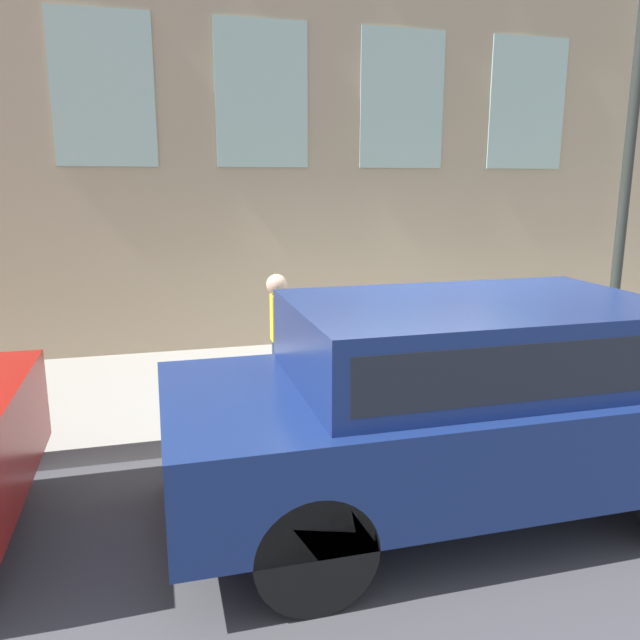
# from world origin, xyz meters

# --- Properties ---
(ground_plane) EXTENTS (80.00, 80.00, 0.00)m
(ground_plane) POSITION_xyz_m (0.00, 0.00, 0.00)
(ground_plane) COLOR #47474C
(sidewalk) EXTENTS (3.02, 60.00, 0.17)m
(sidewalk) POSITION_xyz_m (1.51, 0.00, 0.08)
(sidewalk) COLOR #9E9B93
(sidewalk) RESTS_ON ground_plane
(fire_hydrant) EXTENTS (0.34, 0.45, 0.78)m
(fire_hydrant) POSITION_xyz_m (0.60, 0.38, 0.57)
(fire_hydrant) COLOR #2D7260
(fire_hydrant) RESTS_ON sidewalk
(person) EXTENTS (0.32, 0.21, 1.33)m
(person) POSITION_xyz_m (0.78, 1.24, 0.97)
(person) COLOR navy
(person) RESTS_ON sidewalk
(parked_truck_navy_near) EXTENTS (1.89, 4.23, 1.59)m
(parked_truck_navy_near) POSITION_xyz_m (-1.44, 0.29, 0.93)
(parked_truck_navy_near) COLOR black
(parked_truck_navy_near) RESTS_ON ground_plane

